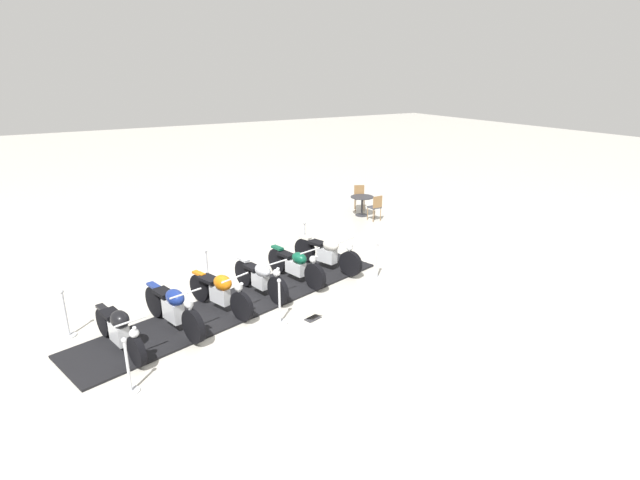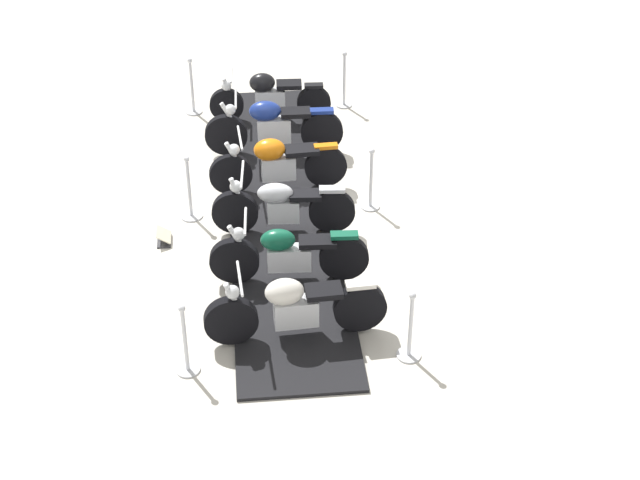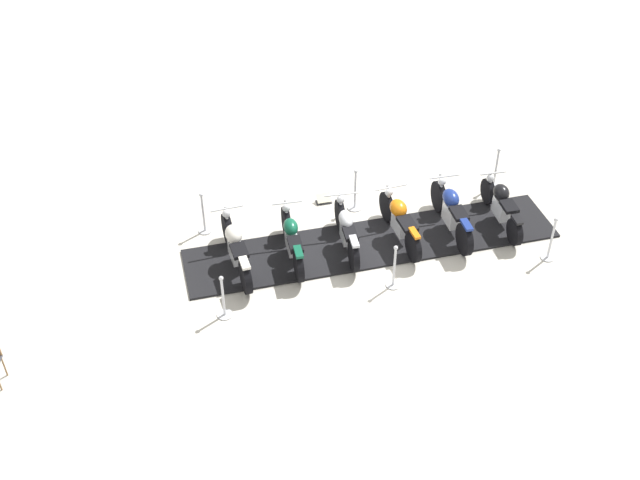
# 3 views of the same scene
# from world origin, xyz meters

# --- Properties ---
(ground_plane) EXTENTS (80.00, 80.00, 0.00)m
(ground_plane) POSITION_xyz_m (0.00, 0.00, 0.00)
(ground_plane) COLOR beige
(display_platform) EXTENTS (3.67, 8.28, 0.05)m
(display_platform) POSITION_xyz_m (0.00, 0.00, 0.02)
(display_platform) COLOR black
(display_platform) RESTS_ON ground_plane
(motorcycle_black) EXTENTS (2.13, 0.74, 0.89)m
(motorcycle_black) POSITION_xyz_m (-0.81, 2.86, 0.50)
(motorcycle_black) COLOR black
(motorcycle_black) RESTS_ON display_platform
(motorcycle_navy) EXTENTS (2.28, 0.83, 1.04)m
(motorcycle_navy) POSITION_xyz_m (-0.50, 1.72, 0.54)
(motorcycle_navy) COLOR black
(motorcycle_navy) RESTS_ON display_platform
(motorcycle_copper) EXTENTS (2.10, 0.93, 0.99)m
(motorcycle_copper) POSITION_xyz_m (-0.19, 0.56, 0.54)
(motorcycle_copper) COLOR black
(motorcycle_copper) RESTS_ON display_platform
(motorcycle_chrome) EXTENTS (2.09, 0.75, 1.00)m
(motorcycle_chrome) POSITION_xyz_m (0.13, -0.58, 0.50)
(motorcycle_chrome) COLOR black
(motorcycle_chrome) RESTS_ON display_platform
(motorcycle_forest) EXTENTS (2.16, 0.73, 1.00)m
(motorcycle_forest) POSITION_xyz_m (0.44, -1.73, 0.49)
(motorcycle_forest) COLOR black
(motorcycle_forest) RESTS_ON display_platform
(motorcycle_cream) EXTENTS (2.26, 0.99, 1.01)m
(motorcycle_cream) POSITION_xyz_m (0.75, -2.88, 0.52)
(motorcycle_cream) COLOR black
(motorcycle_cream) RESTS_ON display_platform
(stanchion_right_front) EXTENTS (0.30, 0.30, 1.07)m
(stanchion_right_front) POSITION_xyz_m (-2.24, 2.98, 0.37)
(stanchion_right_front) COLOR silver
(stanchion_right_front) RESTS_ON ground_plane
(stanchion_left_mid) EXTENTS (0.30, 0.30, 1.04)m
(stanchion_left_mid) POSITION_xyz_m (1.33, 0.36, 0.36)
(stanchion_left_mid) COLOR silver
(stanchion_left_mid) RESTS_ON ground_plane
(stanchion_right_mid) EXTENTS (0.34, 0.34, 1.06)m
(stanchion_right_mid) POSITION_xyz_m (-1.33, -0.36, 0.33)
(stanchion_right_mid) COLOR silver
(stanchion_right_mid) RESTS_ON ground_plane
(stanchion_right_rear) EXTENTS (0.30, 0.30, 1.03)m
(stanchion_right_rear) POSITION_xyz_m (-0.42, -3.71, 0.35)
(stanchion_right_rear) COLOR silver
(stanchion_right_rear) RESTS_ON ground_plane
(stanchion_left_front) EXTENTS (0.29, 0.29, 1.07)m
(stanchion_left_front) POSITION_xyz_m (0.42, 3.71, 0.38)
(stanchion_left_front) COLOR silver
(stanchion_left_front) RESTS_ON ground_plane
(stanchion_left_rear) EXTENTS (0.31, 0.31, 1.01)m
(stanchion_left_rear) POSITION_xyz_m (2.24, -2.98, 0.33)
(stanchion_left_rear) COLOR silver
(stanchion_left_rear) RESTS_ON ground_plane
(info_placard) EXTENTS (0.29, 0.40, 0.20)m
(info_placard) POSITION_xyz_m (-1.55, -1.07, 0.06)
(info_placard) COLOR #333338
(info_placard) RESTS_ON ground_plane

